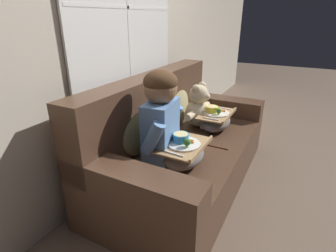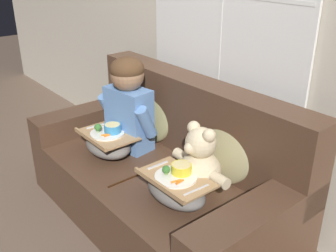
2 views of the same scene
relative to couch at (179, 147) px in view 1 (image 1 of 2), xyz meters
The scene contains 9 objects.
ground_plane 0.34m from the couch, 90.00° to the right, with size 14.00×14.00×0.00m, color brown.
wall_back_with_window 1.11m from the couch, 90.00° to the left, with size 8.00×0.08×2.60m.
couch is the anchor object (origin of this frame).
throw_pillow_behind_child 0.50m from the couch, 151.75° to the left, with size 0.43×0.21×0.44m.
throw_pillow_behind_teddy 0.50m from the couch, 28.25° to the left, with size 0.43×0.21×0.45m.
child_figure 0.58m from the couch, behind, with size 0.49×0.26×0.67m.
teddy_bear 0.45m from the couch, ahead, with size 0.46×0.32×0.43m.
lap_tray_child 0.45m from the couch, 150.14° to the right, with size 0.41×0.29×0.23m.
lap_tray_teddy 0.45m from the couch, 29.78° to the right, with size 0.43×0.27×0.22m.
Camera 1 is at (-1.88, -0.81, 1.39)m, focal length 28.00 mm.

